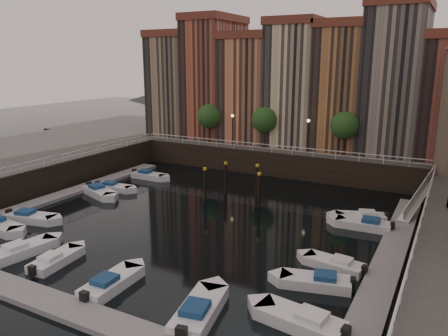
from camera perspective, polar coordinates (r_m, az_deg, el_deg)
The scene contains 25 objects.
ground at distance 40.06m, azimuth -2.57°, elevation -6.36°, with size 200.00×200.00×0.00m, color black.
quay_far at distance 62.59m, azimuth 9.69°, elevation 2.30°, with size 80.00×20.00×3.00m, color black.
dock_left at distance 49.25m, azimuth -19.64°, elevation -3.07°, with size 2.00×28.00×0.35m, color gray.
dock_right at distance 34.24m, azimuth 20.91°, elevation -10.63°, with size 2.00×28.00×0.35m, color gray.
dock_near at distance 28.16m, azimuth -21.32°, elevation -16.19°, with size 30.00×2.00×0.35m, color gray.
mountains at distance 143.44m, azimuth 21.55°, elevation 10.56°, with size 145.00×100.00×18.00m.
far_terrace at distance 58.07m, azimuth 12.40°, elevation 10.70°, with size 48.70×10.30×17.50m.
promenade_trees at distance 54.99m, azimuth 5.94°, elevation 6.21°, with size 21.20×3.20×5.20m.
street_lamps at distance 54.05m, azimuth 5.84°, elevation 5.34°, with size 10.36×0.36×4.18m.
railings at distance 43.05m, azimuth 0.70°, elevation 0.36°, with size 36.08×34.04×0.52m.
gangway at distance 43.94m, azimuth 24.24°, elevation -3.13°, with size 2.78×8.32×3.73m.
mooring_pilings at distance 44.37m, azimuth 1.64°, elevation -2.08°, with size 5.94×4.11×3.78m.
boat_left_1 at distance 42.33m, azimuth -23.94°, elevation -5.93°, with size 4.92×2.71×1.10m.
boat_left_2 at distance 47.88m, azimuth -16.02°, elevation -3.00°, with size 5.11×3.32×1.15m.
boat_left_3 at distance 49.28m, azimuth -14.24°, elevation -2.47°, with size 4.50×2.08×1.01m.
boat_left_4 at distance 53.38m, azimuth -9.85°, elevation -0.97°, with size 4.63×1.69×1.06m.
boat_right_0 at distance 24.88m, azimuth 10.16°, elevation -19.07°, with size 5.24×2.53×1.18m.
boat_right_1 at distance 28.86m, azimuth 12.06°, elevation -14.31°, with size 4.74×2.69×1.06m.
boat_right_2 at distance 31.39m, azimuth 14.32°, elevation -12.08°, with size 4.40×2.12×0.99m.
boat_right_3 at distance 39.04m, azimuth 17.89°, elevation -7.03°, with size 4.78×1.97×1.09m.
boat_right_4 at distance 40.73m, azimuth 17.53°, elevation -6.15°, with size 4.62×3.01×1.04m.
boat_near_0 at distance 35.62m, azimuth -24.83°, elevation -9.69°, with size 2.44×5.00×1.12m.
boat_near_1 at distance 33.18m, azimuth -21.15°, elevation -11.13°, with size 1.99×4.47×1.01m.
boat_near_2 at distance 28.94m, azimuth -14.58°, elevation -14.35°, with size 1.87×4.81×1.10m.
boat_near_3 at distance 25.32m, azimuth -3.31°, elevation -18.20°, with size 2.82×5.40×1.21m.
Camera 1 is at (19.35, -32.23, 13.84)m, focal length 35.00 mm.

